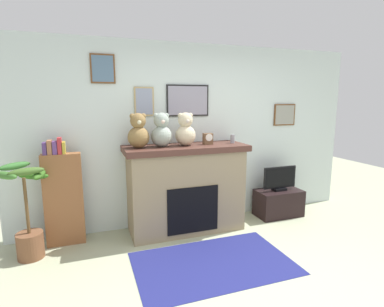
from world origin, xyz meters
TOP-DOWN VIEW (x-y plane):
  - ground_plane at (0.00, 0.00)m, footprint 12.00×12.00m
  - back_wall at (-0.00, 2.00)m, footprint 5.20×0.15m
  - fireplace at (-0.27, 1.64)m, footprint 1.67×0.66m
  - bookshelf at (-1.84, 1.74)m, footprint 0.46×0.16m
  - potted_plant at (-2.21, 1.49)m, footprint 0.56×0.60m
  - tv_stand at (1.28, 1.64)m, footprint 0.71×0.40m
  - television at (1.28, 1.64)m, footprint 0.56×0.14m
  - area_rug at (-0.27, 0.66)m, footprint 1.75×1.10m
  - candle_jar at (0.43, 1.62)m, footprint 0.06×0.06m
  - mantel_clock at (0.05, 1.62)m, footprint 0.13×0.09m
  - teddy_bear_brown at (-0.90, 1.62)m, footprint 0.28×0.28m
  - teddy_bear_tan at (-0.60, 1.62)m, footprint 0.28×0.28m
  - teddy_bear_grey at (-0.27, 1.62)m, footprint 0.28×0.28m

SIDE VIEW (x-z plane):
  - ground_plane at x=0.00m, z-range 0.00..0.00m
  - area_rug at x=-0.27m, z-range 0.00..0.01m
  - tv_stand at x=1.28m, z-range 0.00..0.41m
  - potted_plant at x=-2.21m, z-range -0.09..1.02m
  - television at x=1.28m, z-range 0.41..0.78m
  - fireplace at x=-0.27m, z-range 0.01..1.21m
  - bookshelf at x=-1.84m, z-range -0.06..1.30m
  - candle_jar at x=0.43m, z-range 1.21..1.33m
  - mantel_clock at x=0.05m, z-range 1.21..1.36m
  - back_wall at x=0.00m, z-range 0.00..2.60m
  - teddy_bear_grey at x=-0.27m, z-range 1.18..1.63m
  - teddy_bear_tan at x=-0.60m, z-range 1.18..1.63m
  - teddy_bear_brown at x=-0.90m, z-range 1.18..1.63m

